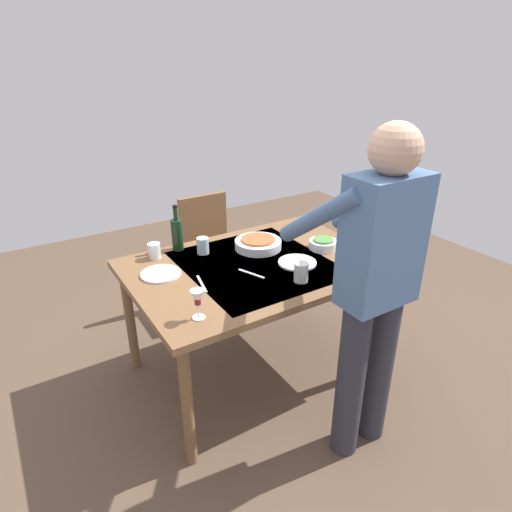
{
  "coord_description": "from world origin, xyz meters",
  "views": [
    {
      "loc": [
        1.24,
        1.98,
        1.93
      ],
      "look_at": [
        0.0,
        0.0,
        0.83
      ],
      "focal_mm": 30.55,
      "sensor_mm": 36.0,
      "label": 1
    }
  ],
  "objects_px": {
    "water_cup_far_left": "(203,246)",
    "serving_bowl_pasta": "(258,243)",
    "wine_glass_right": "(358,250)",
    "dining_table": "(256,275)",
    "chair_near": "(210,246)",
    "wine_glass_left": "(198,299)",
    "dinner_plate_near": "(161,274)",
    "person_server": "(374,283)",
    "water_cup_near_right": "(301,272)",
    "water_cup_near_left": "(154,251)",
    "side_bowl_salad": "(323,244)",
    "dinner_plate_far": "(297,263)",
    "wine_bottle": "(177,233)"
  },
  "relations": [
    {
      "from": "chair_near",
      "to": "water_cup_near_left",
      "type": "distance_m",
      "value": 0.85
    },
    {
      "from": "dining_table",
      "to": "person_server",
      "type": "bearing_deg",
      "value": 100.93
    },
    {
      "from": "person_server",
      "to": "water_cup_far_left",
      "type": "relative_size",
      "value": 16.31
    },
    {
      "from": "chair_near",
      "to": "wine_glass_left",
      "type": "height_order",
      "value": "wine_glass_left"
    },
    {
      "from": "serving_bowl_pasta",
      "to": "dinner_plate_far",
      "type": "height_order",
      "value": "serving_bowl_pasta"
    },
    {
      "from": "water_cup_far_left",
      "to": "person_server",
      "type": "bearing_deg",
      "value": 108.05
    },
    {
      "from": "chair_near",
      "to": "wine_glass_left",
      "type": "bearing_deg",
      "value": 61.69
    },
    {
      "from": "dining_table",
      "to": "water_cup_far_left",
      "type": "xyz_separation_m",
      "value": [
        0.2,
        -0.3,
        0.13
      ]
    },
    {
      "from": "wine_glass_right",
      "to": "side_bowl_salad",
      "type": "xyz_separation_m",
      "value": [
        0.0,
        -0.3,
        -0.07
      ]
    },
    {
      "from": "chair_near",
      "to": "water_cup_near_left",
      "type": "xyz_separation_m",
      "value": [
        0.62,
        0.51,
        0.3
      ]
    },
    {
      "from": "side_bowl_salad",
      "to": "water_cup_far_left",
      "type": "bearing_deg",
      "value": -26.8
    },
    {
      "from": "water_cup_near_right",
      "to": "water_cup_far_left",
      "type": "bearing_deg",
      "value": -64.57
    },
    {
      "from": "water_cup_near_right",
      "to": "serving_bowl_pasta",
      "type": "relative_size",
      "value": 0.37
    },
    {
      "from": "dinner_plate_far",
      "to": "water_cup_near_left",
      "type": "bearing_deg",
      "value": -37.09
    },
    {
      "from": "wine_glass_right",
      "to": "water_cup_near_left",
      "type": "xyz_separation_m",
      "value": [
        0.97,
        -0.74,
        -0.06
      ]
    },
    {
      "from": "wine_glass_left",
      "to": "serving_bowl_pasta",
      "type": "bearing_deg",
      "value": -141.48
    },
    {
      "from": "wine_bottle",
      "to": "side_bowl_salad",
      "type": "bearing_deg",
      "value": 148.55
    },
    {
      "from": "water_cup_near_left",
      "to": "dining_table",
      "type": "bearing_deg",
      "value": 140.79
    },
    {
      "from": "wine_glass_left",
      "to": "wine_glass_right",
      "type": "relative_size",
      "value": 1.0
    },
    {
      "from": "water_cup_far_left",
      "to": "serving_bowl_pasta",
      "type": "distance_m",
      "value": 0.36
    },
    {
      "from": "wine_glass_left",
      "to": "dinner_plate_far",
      "type": "bearing_deg",
      "value": -163.49
    },
    {
      "from": "side_bowl_salad",
      "to": "person_server",
      "type": "bearing_deg",
      "value": 65.83
    },
    {
      "from": "serving_bowl_pasta",
      "to": "side_bowl_salad",
      "type": "bearing_deg",
      "value": 147.0
    },
    {
      "from": "wine_glass_right",
      "to": "dinner_plate_far",
      "type": "bearing_deg",
      "value": -37.95
    },
    {
      "from": "water_cup_near_left",
      "to": "dinner_plate_far",
      "type": "height_order",
      "value": "water_cup_near_left"
    },
    {
      "from": "wine_bottle",
      "to": "wine_glass_right",
      "type": "xyz_separation_m",
      "value": [
        -0.8,
        0.79,
        -0.01
      ]
    },
    {
      "from": "water_cup_near_left",
      "to": "water_cup_far_left",
      "type": "height_order",
      "value": "water_cup_far_left"
    },
    {
      "from": "person_server",
      "to": "wine_glass_left",
      "type": "height_order",
      "value": "person_server"
    },
    {
      "from": "wine_glass_left",
      "to": "water_cup_near_right",
      "type": "relative_size",
      "value": 1.37
    },
    {
      "from": "water_cup_near_right",
      "to": "side_bowl_salad",
      "type": "height_order",
      "value": "water_cup_near_right"
    },
    {
      "from": "water_cup_near_right",
      "to": "wine_glass_right",
      "type": "bearing_deg",
      "value": 176.19
    },
    {
      "from": "chair_near",
      "to": "serving_bowl_pasta",
      "type": "relative_size",
      "value": 3.03
    },
    {
      "from": "chair_near",
      "to": "water_cup_near_right",
      "type": "height_order",
      "value": "chair_near"
    },
    {
      "from": "wine_glass_right",
      "to": "dining_table",
      "type": "bearing_deg",
      "value": -35.36
    },
    {
      "from": "serving_bowl_pasta",
      "to": "dinner_plate_near",
      "type": "distance_m",
      "value": 0.67
    },
    {
      "from": "water_cup_near_right",
      "to": "serving_bowl_pasta",
      "type": "bearing_deg",
      "value": -94.49
    },
    {
      "from": "wine_glass_left",
      "to": "water_cup_near_right",
      "type": "bearing_deg",
      "value": -176.73
    },
    {
      "from": "person_server",
      "to": "water_cup_near_left",
      "type": "distance_m",
      "value": 1.34
    },
    {
      "from": "water_cup_far_left",
      "to": "dinner_plate_near",
      "type": "distance_m",
      "value": 0.36
    },
    {
      "from": "wine_glass_left",
      "to": "water_cup_near_right",
      "type": "height_order",
      "value": "wine_glass_left"
    },
    {
      "from": "person_server",
      "to": "serving_bowl_pasta",
      "type": "bearing_deg",
      "value": -88.88
    },
    {
      "from": "water_cup_near_left",
      "to": "side_bowl_salad",
      "type": "relative_size",
      "value": 0.54
    },
    {
      "from": "person_server",
      "to": "water_cup_near_right",
      "type": "bearing_deg",
      "value": -82.83
    },
    {
      "from": "dining_table",
      "to": "dinner_plate_near",
      "type": "bearing_deg",
      "value": -17.26
    },
    {
      "from": "water_cup_near_left",
      "to": "dinner_plate_near",
      "type": "distance_m",
      "value": 0.24
    },
    {
      "from": "dining_table",
      "to": "chair_near",
      "type": "distance_m",
      "value": 0.93
    },
    {
      "from": "wine_bottle",
      "to": "water_cup_near_left",
      "type": "bearing_deg",
      "value": 15.27
    },
    {
      "from": "wine_glass_right",
      "to": "side_bowl_salad",
      "type": "bearing_deg",
      "value": -89.66
    },
    {
      "from": "serving_bowl_pasta",
      "to": "dinner_plate_near",
      "type": "height_order",
      "value": "serving_bowl_pasta"
    },
    {
      "from": "person_server",
      "to": "water_cup_near_right",
      "type": "distance_m",
      "value": 0.49
    }
  ]
}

